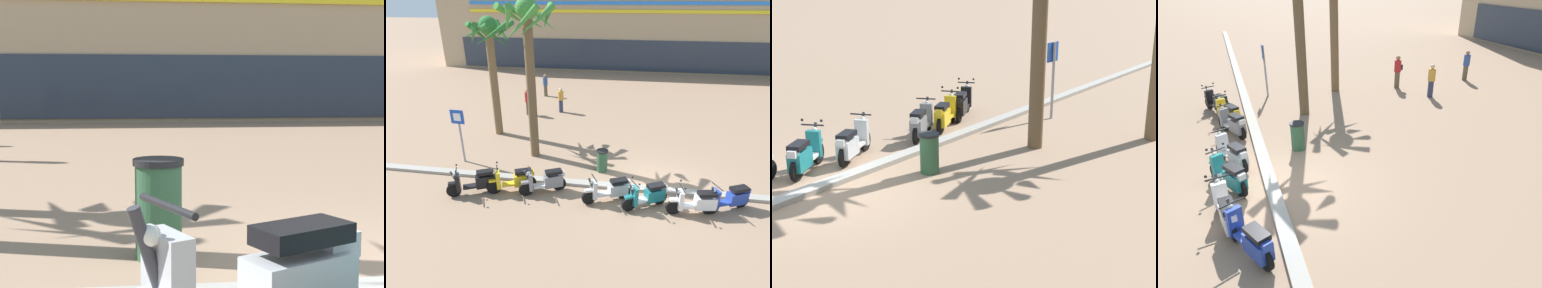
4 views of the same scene
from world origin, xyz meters
TOP-DOWN VIEW (x-y plane):
  - ground_plane at (0.00, 0.00)m, footprint 200.00×200.00m
  - curb_strip at (0.00, -0.15)m, footprint 60.00×0.36m
  - mall_facade_backdrop at (3.15, 26.48)m, footprint 47.11×11.96m
  - scooter_black_mid_rear at (-6.56, -1.32)m, footprint 1.72×0.97m
  - scooter_yellow_mid_centre at (-5.23, -0.94)m, footprint 1.70×0.91m
  - scooter_grey_last_in_row at (-4.07, -0.86)m, footprint 1.63×0.93m
  - scooter_silver_tail_end at (-1.70, -1.02)m, footprint 1.69×0.93m
  - scooter_teal_far_back at (-0.40, -1.18)m, footprint 1.56×0.94m
  - scooter_white_mid_front at (1.19, -1.33)m, footprint 1.76×0.64m
  - scooter_blue_gap_after_mid at (2.32, -0.92)m, footprint 1.69×0.92m
  - crossing_sign at (-8.26, 0.92)m, footprint 0.60×0.13m
  - palm_tree_mid_walkway at (-7.97, 4.23)m, footprint 2.32×2.32m
  - palm_tree_by_mall_entrance at (-5.35, 2.06)m, footprint 2.42×2.39m
  - pedestrian_strolling_near_curb at (-7.34, 7.38)m, footprint 0.34×0.46m
  - pedestrian_window_shopping at (-7.32, 11.54)m, footprint 0.34×0.34m
  - pedestrian_by_palm_tree at (-5.46, 8.18)m, footprint 0.34×0.34m
  - litter_bin at (-2.19, 1.07)m, footprint 0.48×0.48m

SIDE VIEW (x-z plane):
  - ground_plane at x=0.00m, z-range 0.00..0.00m
  - curb_strip at x=0.00m, z-range 0.00..0.12m
  - scooter_silver_tail_end at x=-1.70m, z-range -0.08..0.96m
  - scooter_teal_far_back at x=-0.40m, z-range -0.14..1.04m
  - scooter_blue_gap_after_mid at x=2.32m, z-range -0.07..0.97m
  - scooter_yellow_mid_centre at x=-5.23m, z-range -0.14..1.04m
  - scooter_white_mid_front at x=1.19m, z-range -0.13..1.04m
  - scooter_grey_last_in_row at x=-4.07m, z-range -0.06..0.98m
  - scooter_black_mid_rear at x=-6.56m, z-range -0.12..1.05m
  - litter_bin at x=-2.19m, z-range 0.01..0.96m
  - pedestrian_by_palm_tree at x=-5.46m, z-range 0.04..1.60m
  - pedestrian_window_shopping at x=-7.32m, z-range 0.04..1.64m
  - pedestrian_strolling_near_curb at x=-7.34m, z-range 0.05..1.69m
  - crossing_sign at x=-8.26m, z-range 0.30..2.70m
  - palm_tree_mid_walkway at x=-7.97m, z-range 1.42..7.27m
  - palm_tree_by_mall_entrance at x=-5.35m, z-range 1.60..8.27m
  - mall_facade_backdrop at x=3.15m, z-range -0.01..11.22m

